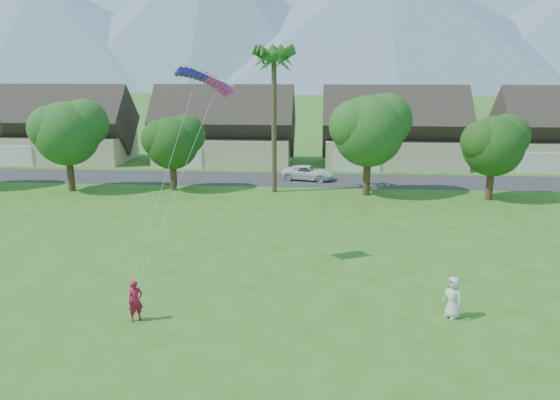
# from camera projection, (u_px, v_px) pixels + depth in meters

# --- Properties ---
(ground) EXTENTS (500.00, 500.00, 0.00)m
(ground) POSITION_uv_depth(u_px,v_px,m) (258.00, 362.00, 20.36)
(ground) COLOR #2D6019
(ground) RESTS_ON ground
(street) EXTENTS (90.00, 7.00, 0.01)m
(street) POSITION_uv_depth(u_px,v_px,m) (300.00, 180.00, 53.28)
(street) COLOR #2D2D30
(street) RESTS_ON ground
(kite_flyer) EXTENTS (0.79, 0.76, 1.82)m
(kite_flyer) POSITION_uv_depth(u_px,v_px,m) (136.00, 301.00, 23.49)
(kite_flyer) COLOR #A51232
(kite_flyer) RESTS_ON ground
(watcher) EXTENTS (1.04, 1.09, 1.88)m
(watcher) POSITION_uv_depth(u_px,v_px,m) (453.00, 297.00, 23.79)
(watcher) COLOR silver
(watcher) RESTS_ON ground
(parked_car) EXTENTS (5.35, 3.24, 1.39)m
(parked_car) POSITION_uv_depth(u_px,v_px,m) (308.00, 173.00, 53.06)
(parked_car) COLOR white
(parked_car) RESTS_ON ground
(mountain_ridge) EXTENTS (540.00, 240.00, 70.00)m
(mountain_ridge) POSITION_uv_depth(u_px,v_px,m) (343.00, 28.00, 264.38)
(mountain_ridge) COLOR slate
(mountain_ridge) RESTS_ON ground
(houses_row) EXTENTS (72.75, 8.19, 8.86)m
(houses_row) POSITION_uv_depth(u_px,v_px,m) (308.00, 134.00, 61.14)
(houses_row) COLOR beige
(houses_row) RESTS_ON ground
(tree_row) EXTENTS (62.27, 6.67, 8.45)m
(tree_row) POSITION_uv_depth(u_px,v_px,m) (284.00, 137.00, 46.32)
(tree_row) COLOR #47301C
(tree_row) RESTS_ON ground
(fan_palm) EXTENTS (3.00, 3.00, 13.80)m
(fan_palm) POSITION_uv_depth(u_px,v_px,m) (274.00, 54.00, 45.31)
(fan_palm) COLOR #4C3D26
(fan_palm) RESTS_ON ground
(parafoil_kite) EXTENTS (3.23, 1.50, 0.50)m
(parafoil_kite) POSITION_uv_depth(u_px,v_px,m) (205.00, 78.00, 27.92)
(parafoil_kite) COLOR #2E16A9
(parafoil_kite) RESTS_ON ground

